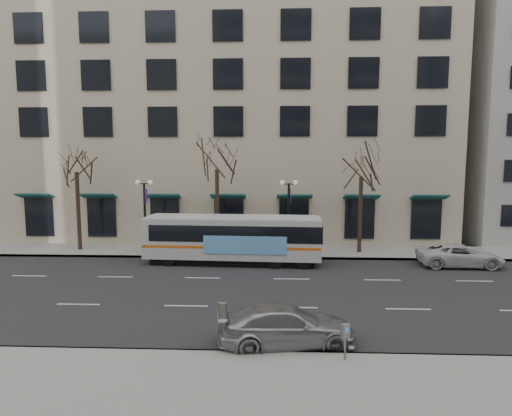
# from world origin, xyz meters

# --- Properties ---
(ground) EXTENTS (160.00, 160.00, 0.00)m
(ground) POSITION_xyz_m (0.00, 0.00, 0.00)
(ground) COLOR black
(ground) RESTS_ON ground
(sidewalk_far) EXTENTS (80.00, 4.00, 0.15)m
(sidewalk_far) POSITION_xyz_m (5.00, 9.00, 0.07)
(sidewalk_far) COLOR gray
(sidewalk_far) RESTS_ON ground
(building_hotel) EXTENTS (40.00, 20.00, 24.00)m
(building_hotel) POSITION_xyz_m (-2.00, 21.00, 12.00)
(building_hotel) COLOR #BBAD8F
(building_hotel) RESTS_ON ground
(tree_far_left) EXTENTS (3.60, 3.60, 8.34)m
(tree_far_left) POSITION_xyz_m (-10.00, 8.80, 6.70)
(tree_far_left) COLOR black
(tree_far_left) RESTS_ON ground
(tree_far_mid) EXTENTS (3.60, 3.60, 8.55)m
(tree_far_mid) POSITION_xyz_m (0.00, 8.80, 6.91)
(tree_far_mid) COLOR black
(tree_far_mid) RESTS_ON ground
(tree_far_right) EXTENTS (3.60, 3.60, 8.06)m
(tree_far_right) POSITION_xyz_m (10.00, 8.80, 6.42)
(tree_far_right) COLOR black
(tree_far_right) RESTS_ON ground
(lamp_post_left) EXTENTS (1.22, 0.45, 5.21)m
(lamp_post_left) POSITION_xyz_m (-4.99, 8.20, 2.94)
(lamp_post_left) COLOR black
(lamp_post_left) RESTS_ON ground
(lamp_post_right) EXTENTS (1.22, 0.45, 5.21)m
(lamp_post_right) POSITION_xyz_m (5.01, 8.20, 2.94)
(lamp_post_right) COLOR black
(lamp_post_right) RESTS_ON ground
(city_bus) EXTENTS (11.32, 2.98, 3.04)m
(city_bus) POSITION_xyz_m (1.44, 5.79, 1.66)
(city_bus) COLOR silver
(city_bus) RESTS_ON ground
(silver_car) EXTENTS (5.18, 2.67, 1.44)m
(silver_car) POSITION_xyz_m (4.46, -6.20, 0.72)
(silver_car) COLOR #AAABB2
(silver_car) RESTS_ON ground
(white_pickup) EXTENTS (5.12, 2.48, 1.41)m
(white_pickup) POSITION_xyz_m (15.56, 5.58, 0.70)
(white_pickup) COLOR silver
(white_pickup) RESTS_ON ground
(pay_station) EXTENTS (0.30, 0.24, 1.20)m
(pay_station) POSITION_xyz_m (6.33, -7.55, 1.02)
(pay_station) COLOR gray
(pay_station) RESTS_ON sidewalk_near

